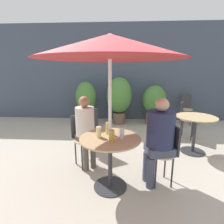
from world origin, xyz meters
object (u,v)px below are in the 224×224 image
cafe_table_far (195,126)px  seated_person_0 (159,135)px  beer_glass_3 (122,133)px  cafe_table_near (110,150)px  umbrella (110,47)px  beer_glass_2 (112,136)px  bistro_chair_1 (82,135)px  bistro_chair_3 (185,116)px  beer_glass_1 (99,132)px  potted_plant_1 (119,97)px  bistro_chair_4 (186,106)px  potted_plant_2 (154,102)px  bistro_chair_2 (90,124)px  potted_plant_0 (86,100)px  seated_person_1 (85,126)px  beer_glass_0 (108,128)px

cafe_table_far → seated_person_0: bearing=-130.9°
beer_glass_3 → cafe_table_near: bearing=178.8°
umbrella → beer_glass_2: bearing=-78.4°
bistro_chair_1 → beer_glass_3: size_ratio=5.88×
bistro_chair_3 → beer_glass_1: bearing=164.9°
bistro_chair_1 → potted_plant_1: (0.57, 2.41, 0.29)m
bistro_chair_4 → seated_person_0: 3.33m
potted_plant_1 → cafe_table_near: bearing=-90.9°
beer_glass_2 → potted_plant_2: (1.07, 3.20, -0.15)m
cafe_table_near → bistro_chair_1: (-0.52, 0.61, -0.02)m
bistro_chair_2 → potted_plant_2: potted_plant_2 is taller
cafe_table_near → bistro_chair_2: bistro_chair_2 is taller
potted_plant_1 → umbrella: size_ratio=0.70×
cafe_table_near → potted_plant_0: potted_plant_0 is taller
bistro_chair_2 → potted_plant_0: 1.85m
seated_person_1 → beer_glass_1: (0.28, -0.50, 0.08)m
beer_glass_3 → umbrella: 1.06m
beer_glass_0 → umbrella: (0.04, -0.15, 1.04)m
beer_glass_3 → cafe_table_far: bearing=39.7°
seated_person_0 → potted_plant_1: size_ratio=0.89×
beer_glass_0 → potted_plant_1: bearing=88.2°
bistro_chair_3 → cafe_table_far: bearing=-156.9°
beer_glass_1 → cafe_table_near: bearing=-4.6°
bistro_chair_2 → beer_glass_0: beer_glass_0 is taller
bistro_chair_1 → bistro_chair_2: bearing=47.5°
beer_glass_0 → bistro_chair_4: bearing=54.9°
cafe_table_near → potted_plant_0: (-0.94, 2.97, 0.18)m
cafe_table_near → bistro_chair_2: bearing=113.0°
bistro_chair_1 → seated_person_1: bearing=-90.0°
bistro_chair_1 → beer_glass_3: (0.68, -0.62, 0.28)m
bistro_chair_2 → bistro_chair_1: bearing=61.1°
bistro_chair_2 → beer_glass_2: 1.47m
potted_plant_0 → seated_person_1: bearing=-78.4°
bistro_chair_3 → umbrella: 2.88m
seated_person_1 → beer_glass_2: seated_person_1 is taller
potted_plant_1 → bistro_chair_1: bearing=-103.4°
beer_glass_2 → seated_person_0: bearing=23.4°
bistro_chair_1 → bistro_chair_4: size_ratio=1.00×
cafe_table_far → beer_glass_2: size_ratio=4.82×
bistro_chair_2 → seated_person_1: 0.71m
cafe_table_near → beer_glass_2: size_ratio=5.20×
potted_plant_2 → seated_person_1: bearing=-121.0°
bistro_chair_2 → beer_glass_1: size_ratio=6.11×
potted_plant_0 → bistro_chair_3: bearing=-21.4°
beer_glass_1 → bistro_chair_1: bearing=121.7°
bistro_chair_3 → beer_glass_3: beer_glass_3 is taller
beer_glass_2 → seated_person_1: bearing=125.2°
bistro_chair_1 → potted_plant_0: size_ratio=0.68×
beer_glass_3 → bistro_chair_1: bearing=137.6°
bistro_chair_2 → beer_glass_2: (0.53, -1.34, 0.28)m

